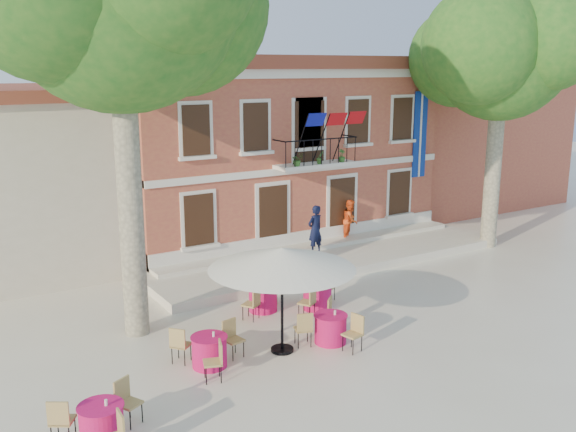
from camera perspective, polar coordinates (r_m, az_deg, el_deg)
The scene contains 13 objects.
ground at distance 19.46m, azimuth 6.77°, elevation -8.31°, with size 90.00×90.00×0.00m, color beige.
main_building at distance 27.74m, azimuth -2.77°, elevation 6.28°, with size 13.50×9.59×7.50m.
neighbor_east at distance 35.93m, azimuth 13.45°, elevation 6.60°, with size 9.40×9.40×6.40m.
terrace at distance 23.87m, azimuth 3.93°, elevation -3.79°, with size 14.00×3.40×0.30m, color silver.
plane_tree_east at distance 26.33m, azimuth 18.45°, elevation 13.52°, with size 5.22×5.22×10.25m.
patio_umbrella at distance 15.85m, azimuth -0.54°, elevation -3.82°, with size 3.68×3.68×2.74m.
pedestrian_navy at distance 23.66m, azimuth 2.42°, elevation -1.23°, with size 0.67×0.44×1.84m, color black.
pedestrian_orange at distance 25.68m, azimuth 5.59°, elevation -0.36°, with size 0.80×0.62×1.64m, color #EE501C.
cafe_table_0 at distance 15.90m, azimuth -7.01°, elevation -11.72°, with size 1.77×1.84×0.95m.
cafe_table_1 at distance 17.09m, azimuth 3.80°, elevation -9.82°, with size 1.83×1.78×0.95m.
cafe_table_2 at distance 13.43m, azimuth -16.25°, elevation -17.15°, with size 1.87×1.66×0.95m.
cafe_table_3 at distance 19.17m, azimuth -2.24°, elevation -7.22°, with size 1.85×1.38×0.95m.
cafe_table_4 at distance 19.30m, azimuth 2.63°, elevation -7.08°, with size 1.86×1.35×0.95m.
Camera 1 is at (-11.47, -14.04, 7.08)m, focal length 40.00 mm.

